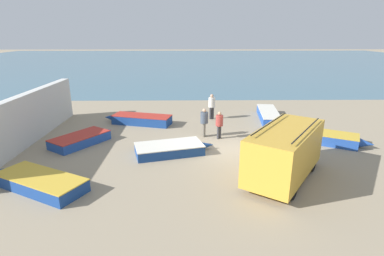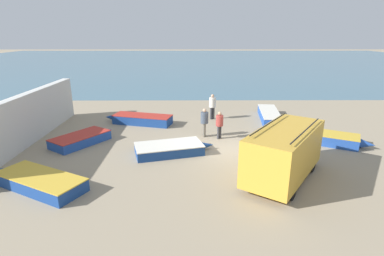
{
  "view_description": "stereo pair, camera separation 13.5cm",
  "coord_description": "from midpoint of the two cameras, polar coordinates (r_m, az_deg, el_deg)",
  "views": [
    {
      "loc": [
        -2.16,
        -14.95,
        5.93
      ],
      "look_at": [
        -1.92,
        0.51,
        1.0
      ],
      "focal_mm": 28.0,
      "sensor_mm": 36.0,
      "label": 1
    },
    {
      "loc": [
        -2.03,
        -14.95,
        5.93
      ],
      "look_at": [
        -1.92,
        0.51,
        1.0
      ],
      "focal_mm": 28.0,
      "sensor_mm": 36.0,
      "label": 2
    }
  ],
  "objects": [
    {
      "name": "ground_plane",
      "position": [
        16.22,
        7.08,
        -3.9
      ],
      "size": [
        200.0,
        200.0,
        0.0
      ],
      "primitive_type": "plane",
      "color": "gray"
    },
    {
      "name": "sea_water",
      "position": [
        67.24,
        1.43,
        12.63
      ],
      "size": [
        120.0,
        80.0,
        0.01
      ],
      "primitive_type": "cube",
      "color": "#477084",
      "rests_on": "ground_plane"
    },
    {
      "name": "harbor_wall",
      "position": [
        18.85,
        -28.76,
        1.5
      ],
      "size": [
        0.5,
        11.95,
        2.76
      ],
      "primitive_type": "cube",
      "color": "silver",
      "rests_on": "ground_plane"
    },
    {
      "name": "parked_van",
      "position": [
        13.06,
        17.51,
        -4.32
      ],
      "size": [
        4.27,
        4.95,
        2.34
      ],
      "rotation": [
        0.0,
        0.0,
        0.95
      ],
      "color": "gold",
      "rests_on": "ground_plane"
    },
    {
      "name": "fishing_rowboat_0",
      "position": [
        21.85,
        14.75,
        2.19
      ],
      "size": [
        1.76,
        5.31,
        0.62
      ],
      "rotation": [
        0.0,
        0.0,
        4.59
      ],
      "color": "#234CA3",
      "rests_on": "ground_plane"
    },
    {
      "name": "fishing_rowboat_1",
      "position": [
        18.44,
        24.55,
        -1.76
      ],
      "size": [
        4.19,
        2.92,
        0.59
      ],
      "rotation": [
        0.0,
        0.0,
        5.79
      ],
      "color": "#234CA3",
      "rests_on": "ground_plane"
    },
    {
      "name": "fishing_rowboat_2",
      "position": [
        20.68,
        -9.66,
        1.66
      ],
      "size": [
        4.86,
        2.29,
        0.61
      ],
      "rotation": [
        0.0,
        0.0,
        2.88
      ],
      "color": "navy",
      "rests_on": "ground_plane"
    },
    {
      "name": "fishing_rowboat_3",
      "position": [
        13.61,
        -27.01,
        -8.98
      ],
      "size": [
        4.6,
        3.09,
        0.53
      ],
      "rotation": [
        0.0,
        0.0,
        2.66
      ],
      "color": "navy",
      "rests_on": "ground_plane"
    },
    {
      "name": "fishing_rowboat_4",
      "position": [
        17.83,
        -19.99,
        -1.94
      ],
      "size": [
        3.03,
        3.69,
        0.53
      ],
      "rotation": [
        0.0,
        0.0,
        0.97
      ],
      "color": "#234CA3",
      "rests_on": "ground_plane"
    },
    {
      "name": "fishing_rowboat_5",
      "position": [
        15.43,
        -3.79,
        -3.95
      ],
      "size": [
        4.25,
        2.5,
        0.5
      ],
      "rotation": [
        0.0,
        0.0,
        0.27
      ],
      "color": "navy",
      "rests_on": "ground_plane"
    },
    {
      "name": "fisherman_0",
      "position": [
        17.36,
        5.48,
        1.01
      ],
      "size": [
        0.43,
        0.43,
        1.63
      ],
      "rotation": [
        0.0,
        0.0,
        2.37
      ],
      "color": "#38383D",
      "rests_on": "ground_plane"
    },
    {
      "name": "fisherman_1",
      "position": [
        17.65,
        2.61,
        1.55
      ],
      "size": [
        0.45,
        0.45,
        1.72
      ],
      "rotation": [
        0.0,
        0.0,
        6.27
      ],
      "color": "#5B564C",
      "rests_on": "ground_plane"
    },
    {
      "name": "fisherman_2",
      "position": [
        21.36,
        4.1,
        4.52
      ],
      "size": [
        0.47,
        0.47,
        1.8
      ],
      "rotation": [
        0.0,
        0.0,
        5.06
      ],
      "color": "#38383D",
      "rests_on": "ground_plane"
    }
  ]
}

